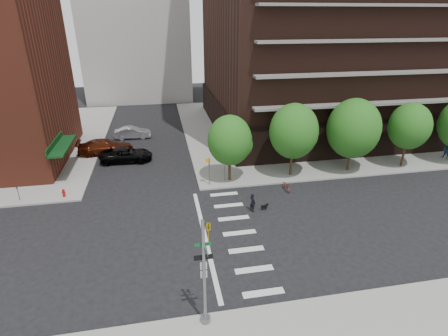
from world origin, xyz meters
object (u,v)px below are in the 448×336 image
Objects in this scene: traffic_signal at (205,282)px; dog_walker at (253,202)px; pedestrian_far at (447,151)px; parked_car_silver at (133,133)px; scooter at (286,186)px; parked_car_black at (126,155)px; fire_hydrant at (64,193)px; parked_car_maroon at (106,147)px.

dog_walker is at bearing 63.37° from traffic_signal.
parked_car_silver is at bearing -135.82° from pedestrian_far.
traffic_signal is at bearing -125.11° from scooter.
parked_car_black is 34.23m from pedestrian_far.
parked_car_silver is (4.97, 15.16, 0.18)m from fire_hydrant.
parked_car_maroon is 5.80m from parked_car_silver.
parked_car_black is at bearing 15.22° from dog_walker.
scooter is at bearing -128.92° from parked_car_maroon.
traffic_signal reaches higher than parked_car_black.
dog_walker is 0.85× the size of pedestrian_far.
parked_car_silver is 36.12m from pedestrian_far.
traffic_signal is 8.20× the size of fire_hydrant.
pedestrian_far is (33.71, -5.91, 0.31)m from parked_car_black.
fire_hydrant is 8.81m from parked_car_black.
parked_car_maroon reaches higher than fire_hydrant.
traffic_signal is at bearing -166.21° from parked_car_maroon.
parked_car_silver is at bearing 99.43° from traffic_signal.
dog_walker is at bearing -152.71° from parked_car_silver.
traffic_signal is 26.52m from parked_car_maroon.
pedestrian_far is at bearing 2.29° from fire_hydrant.
parked_car_maroon reaches higher than parked_car_silver.
fire_hydrant is (-10.03, 15.29, -2.15)m from traffic_signal.
dog_walker is (12.89, -15.01, -0.08)m from parked_car_maroon.
parked_car_silver is at bearing 0.81° from parked_car_black.
pedestrian_far is (38.42, 1.54, 0.51)m from fire_hydrant.
pedestrian_far is at bearing -99.17° from dog_walker.
pedestrian_far is (19.33, 3.60, 0.64)m from scooter.
dog_walker is at bearing -18.21° from fire_hydrant.
fire_hydrant is 0.47× the size of dog_walker.
parked_car_black is at bearing 103.17° from traffic_signal.
traffic_signal reaches higher than scooter.
parked_car_maroon is 37.10m from pedestrian_far.
traffic_signal is 3.74× the size of scooter.
traffic_signal is 33.04m from pedestrian_far.
scooter is at bearing -140.25° from parked_car_silver.
parked_car_silver is 22.27m from scooter.
pedestrian_far reaches higher than parked_car_black.
parked_car_silver is (-5.06, 30.45, -1.97)m from traffic_signal.
fire_hydrant is 0.17× the size of parked_car_silver.
traffic_signal reaches higher than parked_car_maroon.
parked_car_black is 3.52m from parked_car_maroon.
parked_car_black is 2.96× the size of pedestrian_far.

